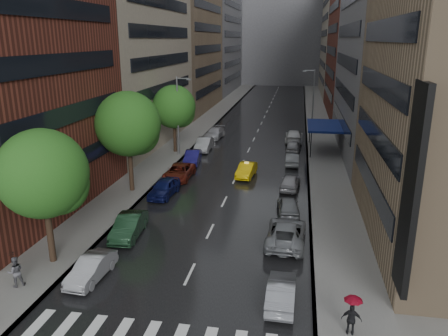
{
  "coord_description": "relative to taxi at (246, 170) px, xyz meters",
  "views": [
    {
      "loc": [
        5.82,
        -18.03,
        13.25
      ],
      "look_at": [
        0.0,
        15.89,
        3.0
      ],
      "focal_mm": 35.0,
      "sensor_mm": 36.0,
      "label": 1
    }
  ],
  "objects": [
    {
      "name": "sidewalk_left",
      "position": [
        -10.0,
        26.74,
        -0.61
      ],
      "size": [
        4.0,
        140.0,
        0.15
      ],
      "primitive_type": "cube",
      "color": "gray",
      "rests_on": "ground"
    },
    {
      "name": "street_lamp_right",
      "position": [
        6.72,
        21.74,
        4.21
      ],
      "size": [
        1.74,
        0.22,
        9.0
      ],
      "color": "gray",
      "rests_on": "sidewalk_right"
    },
    {
      "name": "sidewalk_right",
      "position": [
        8.0,
        26.74,
        -0.61
      ],
      "size": [
        4.0,
        140.0,
        0.15
      ],
      "primitive_type": "cube",
      "color": "gray",
      "rests_on": "ground"
    },
    {
      "name": "parked_cars_left",
      "position": [
        -6.4,
        -0.57,
        0.05
      ],
      "size": [
        2.47,
        41.89,
        1.56
      ],
      "color": "gray",
      "rests_on": "ground"
    },
    {
      "name": "tree_far",
      "position": [
        -9.6,
        8.03,
        4.85
      ],
      "size": [
        5.08,
        5.08,
        8.1
      ],
      "color": "#382619",
      "rests_on": "ground"
    },
    {
      "name": "ped_black_umbrella",
      "position": [
        -10.0,
        -22.33,
        0.69
      ],
      "size": [
        1.07,
        1.06,
        2.09
      ],
      "color": "#57565C",
      "rests_on": "sidewalk_left"
    },
    {
      "name": "road",
      "position": [
        -1.0,
        26.74,
        -0.68
      ],
      "size": [
        14.0,
        140.0,
        0.01
      ],
      "primitive_type": "cube",
      "color": "black",
      "rests_on": "ground"
    },
    {
      "name": "parked_cars_right",
      "position": [
        4.4,
        -1.44,
        0.05
      ],
      "size": [
        2.72,
        42.15,
        1.6
      ],
      "color": "slate",
      "rests_on": "ground"
    },
    {
      "name": "tree_near",
      "position": [
        -9.6,
        -19.35,
        5.05
      ],
      "size": [
        5.26,
        5.26,
        8.38
      ],
      "color": "#382619",
      "rests_on": "ground"
    },
    {
      "name": "buildings_right",
      "position": [
        14.0,
        33.44,
        14.35
      ],
      "size": [
        8.05,
        109.1,
        36.0
      ],
      "color": "#937A5B",
      "rests_on": "ground"
    },
    {
      "name": "buildings_left",
      "position": [
        -16.0,
        35.53,
        15.3
      ],
      "size": [
        8.0,
        108.0,
        38.0
      ],
      "color": "maroon",
      "rests_on": "ground"
    },
    {
      "name": "taxi",
      "position": [
        0.0,
        0.0,
        0.0
      ],
      "size": [
        1.86,
        4.27,
        1.37
      ],
      "primitive_type": "imported",
      "rotation": [
        0.0,
        0.0,
        -0.1
      ],
      "color": "yellow",
      "rests_on": "ground"
    },
    {
      "name": "tree_mid",
      "position": [
        -9.6,
        -6.16,
        5.47
      ],
      "size": [
        5.65,
        5.65,
        9.0
      ],
      "color": "#382619",
      "rests_on": "ground"
    },
    {
      "name": "awning",
      "position": [
        7.98,
        11.74,
        2.45
      ],
      "size": [
        4.0,
        8.0,
        3.12
      ],
      "color": "navy",
      "rests_on": "sidewalk_right"
    },
    {
      "name": "street_lamp_left",
      "position": [
        -8.72,
        6.74,
        4.21
      ],
      "size": [
        1.74,
        0.22,
        9.0
      ],
      "color": "gray",
      "rests_on": "sidewalk_left"
    },
    {
      "name": "ped_red_umbrella",
      "position": [
        7.67,
        -23.44,
        0.66
      ],
      "size": [
        0.96,
        0.82,
        2.01
      ],
      "color": "black",
      "rests_on": "sidewalk_right"
    },
    {
      "name": "ground",
      "position": [
        -1.0,
        -23.26,
        -0.68
      ],
      "size": [
        220.0,
        220.0,
        0.0
      ],
      "primitive_type": "plane",
      "color": "gray",
      "rests_on": "ground"
    },
    {
      "name": "building_far",
      "position": [
        -1.0,
        94.74,
        15.32
      ],
      "size": [
        40.0,
        14.0,
        32.0
      ],
      "primitive_type": "cube",
      "color": "slate",
      "rests_on": "ground"
    }
  ]
}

